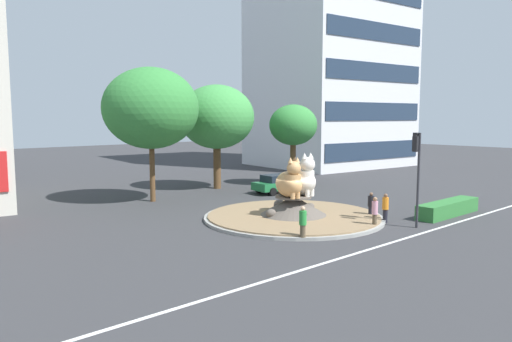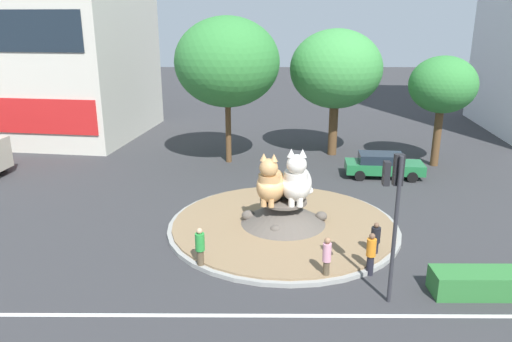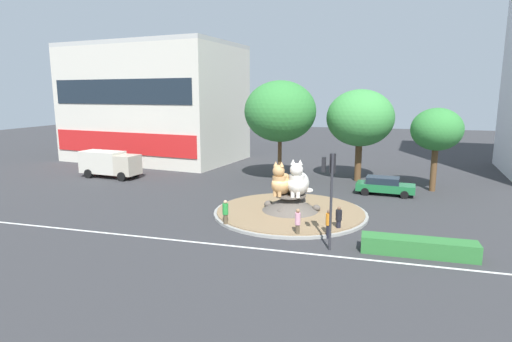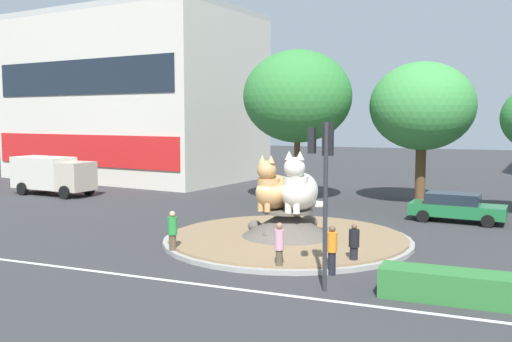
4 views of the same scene
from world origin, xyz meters
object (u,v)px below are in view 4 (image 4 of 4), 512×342
Objects in this scene: pedestrian_black_shirt at (354,244)px; third_tree_left at (297,97)px; broadleaf_tree_behind_island at (422,106)px; pedestrian_pink_shirt at (279,246)px; pedestrian_green_shirt at (173,232)px; cat_statue_calico at (273,189)px; cat_statue_white at (299,189)px; pedestrian_orange_shirt at (332,249)px; delivery_box_truck at (52,174)px; shophouse_block at (135,98)px; sedan_on_far_lane at (456,207)px; traffic_light_mast at (324,168)px.

third_tree_left is at bearing 111.26° from pedestrian_black_shirt.
broadleaf_tree_behind_island is 18.92m from pedestrian_pink_shirt.
pedestrian_pink_shirt is 4.92m from pedestrian_green_shirt.
pedestrian_pink_shirt is (4.61, -15.99, -5.80)m from third_tree_left.
third_tree_left is (-2.64, 11.38, 4.45)m from cat_statue_calico.
third_tree_left is 5.53× the size of pedestrian_green_shirt.
cat_statue_white is 12.67m from third_tree_left.
third_tree_left is 5.40× the size of pedestrian_pink_shirt.
cat_statue_white is 1.64× the size of pedestrian_black_shirt.
pedestrian_black_shirt is (6.85, -14.18, -5.93)m from third_tree_left.
pedestrian_pink_shirt is (1.97, -4.62, -1.35)m from cat_statue_calico.
cat_statue_calico is 0.26× the size of third_tree_left.
pedestrian_orange_shirt is (2.58, -4.24, -1.46)m from cat_statue_white.
cat_statue_calico is 0.39× the size of delivery_box_truck.
shophouse_block is at bearing -119.39° from cat_statue_calico.
sedan_on_far_lane is 0.75× the size of delivery_box_truck.
shophouse_block is 30.93m from pedestrian_green_shirt.
pedestrian_pink_shirt is 2.89m from pedestrian_black_shirt.
delivery_box_truck is at bearing -97.86° from cat_statue_calico.
pedestrian_green_shirt is (-4.84, 0.91, -0.04)m from pedestrian_pink_shirt.
sedan_on_far_lane is (10.05, 11.77, -0.13)m from pedestrian_green_shirt.
pedestrian_green_shirt reaches higher than pedestrian_black_shirt.
traffic_light_mast reaches higher than sedan_on_far_lane.
pedestrian_orange_shirt is 26.44m from delivery_box_truck.
broadleaf_tree_behind_island is at bearing -3.10° from traffic_light_mast.
cat_statue_calico is 29.80m from shophouse_block.
pedestrian_pink_shirt reaches higher than pedestrian_green_shirt.
pedestrian_green_shirt is at bearing -125.50° from sedan_on_far_lane.
delivery_box_truck is (-20.81, 8.09, -0.90)m from cat_statue_white.
pedestrian_orange_shirt is at bearing -131.46° from pedestrian_green_shirt.
cat_statue_white reaches higher than delivery_box_truck.
cat_statue_calico reaches higher than pedestrian_black_shirt.
delivery_box_truck is (-16.79, 11.90, 0.56)m from pedestrian_green_shirt.
pedestrian_green_shirt is at bearing -4.12° from pedestrian_pink_shirt.
shophouse_block is 31.54m from sedan_on_far_lane.
shophouse_block is at bearing -40.92° from pedestrian_pink_shirt.
pedestrian_black_shirt is at bearing -134.45° from pedestrian_pink_shirt.
broadleaf_tree_behind_island is 7.71m from third_tree_left.
shophouse_block is 26.85m from broadleaf_tree_behind_island.
cat_statue_calico is 5.20m from pedestrian_pink_shirt.
traffic_light_mast reaches higher than cat_statue_white.
pedestrian_green_shirt is 7.13m from pedestrian_black_shirt.
shophouse_block reaches higher than pedestrian_orange_shirt.
shophouse_block is at bearing -0.82° from pedestrian_green_shirt.
shophouse_block is 13.63m from delivery_box_truck.
shophouse_block is 12.88× the size of pedestrian_green_shirt.
delivery_box_truck is at bearing -130.45° from pedestrian_orange_shirt.
third_tree_left is 6.06× the size of pedestrian_black_shirt.
broadleaf_tree_behind_island is 1.37× the size of delivery_box_truck.
shophouse_block is 3.48× the size of delivery_box_truck.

